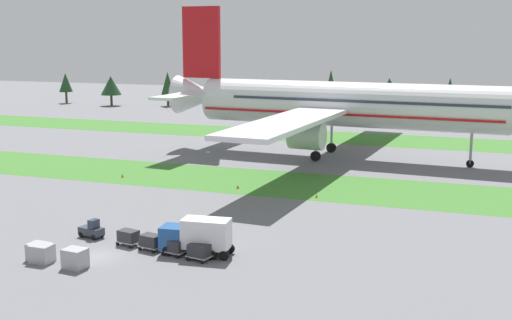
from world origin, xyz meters
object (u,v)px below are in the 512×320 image
at_px(uld_container_3, 75,258).
at_px(taxiway_marker_1, 122,176).
at_px(catering_truck, 197,235).
at_px(ground_crew_marshaller, 227,247).
at_px(ground_crew_loader, 171,243).
at_px(airliner, 340,104).
at_px(cargo_dolly_second, 151,241).
at_px(taxiway_marker_0, 238,187).
at_px(cargo_dolly_fourth, 199,251).
at_px(baggage_tug, 92,230).
at_px(uld_container_1, 39,252).
at_px(uld_container_2, 42,253).
at_px(cargo_dolly_third, 174,246).
at_px(taxiway_marker_2, 316,196).
at_px(cargo_dolly_lead, 128,236).

relative_size(uld_container_3, taxiway_marker_1, 3.59).
xyz_separation_m(catering_truck, ground_crew_marshaller, (2.85, 0.55, -1.01)).
distance_m(catering_truck, ground_crew_loader, 2.91).
xyz_separation_m(airliner, catering_truck, (-1.36, -54.85, -7.33)).
xyz_separation_m(cargo_dolly_second, taxiway_marker_0, (-1.64, 27.53, -0.65)).
distance_m(ground_crew_marshaller, ground_crew_loader, 5.62).
height_order(cargo_dolly_second, cargo_dolly_fourth, same).
bearing_deg(baggage_tug, airliner, -3.27).
bearing_deg(taxiway_marker_0, cargo_dolly_second, -86.60).
bearing_deg(uld_container_1, uld_container_3, -9.65).
distance_m(baggage_tug, cargo_dolly_second, 7.93).
bearing_deg(taxiway_marker_0, catering_truck, -76.63).
distance_m(uld_container_1, taxiway_marker_0, 34.26).
height_order(catering_truck, ground_crew_loader, catering_truck).
bearing_deg(uld_container_2, catering_truck, 28.20).
bearing_deg(ground_crew_loader, taxiway_marker_1, -103.26).
bearing_deg(uld_container_3, ground_crew_marshaller, 33.23).
xyz_separation_m(cargo_dolly_fourth, taxiway_marker_1, (-26.02, 29.60, -0.64)).
xyz_separation_m(airliner, cargo_dolly_third, (-3.36, -55.70, -8.37)).
relative_size(ground_crew_loader, taxiway_marker_0, 3.21).
height_order(uld_container_3, taxiway_marker_2, uld_container_3).
distance_m(airliner, taxiway_marker_0, 30.07).
bearing_deg(airliner, taxiway_marker_0, -12.49).
relative_size(cargo_dolly_third, catering_truck, 0.34).
height_order(cargo_dolly_second, uld_container_2, uld_container_2).
bearing_deg(uld_container_1, cargo_dolly_fourth, 19.12).
xyz_separation_m(cargo_dolly_lead, ground_crew_marshaller, (10.53, 0.26, 0.03)).
height_order(airliner, cargo_dolly_lead, airliner).
bearing_deg(uld_container_3, uld_container_1, 170.35).
xyz_separation_m(baggage_tug, uld_container_2, (-0.05, -8.07, 0.01)).
relative_size(airliner, cargo_dolly_third, 31.51).
height_order(catering_truck, uld_container_2, catering_truck).
bearing_deg(taxiway_marker_2, uld_container_1, -119.72).
bearing_deg(taxiway_marker_1, cargo_dolly_third, -51.39).
xyz_separation_m(uld_container_1, uld_container_2, (0.63, -0.46, 0.03)).
distance_m(cargo_dolly_lead, ground_crew_loader, 4.98).
relative_size(uld_container_1, taxiway_marker_0, 3.69).
bearing_deg(taxiway_marker_2, taxiway_marker_1, 175.48).
relative_size(baggage_tug, cargo_dolly_second, 1.14).
relative_size(cargo_dolly_second, ground_crew_marshaller, 1.41).
distance_m(baggage_tug, taxiway_marker_2, 30.21).
xyz_separation_m(baggage_tug, uld_container_3, (3.80, -8.37, 0.08)).
bearing_deg(catering_truck, cargo_dolly_lead, 81.67).
bearing_deg(uld_container_2, ground_crew_loader, 33.74).
bearing_deg(cargo_dolly_third, taxiway_marker_2, -3.44).
relative_size(ground_crew_marshaller, taxiway_marker_1, 3.12).
relative_size(uld_container_2, taxiway_marker_1, 3.59).
xyz_separation_m(airliner, taxiway_marker_2, (3.67, -29.06, -9.05)).
height_order(cargo_dolly_fourth, catering_truck, catering_truck).
height_order(baggage_tug, uld_container_2, baggage_tug).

